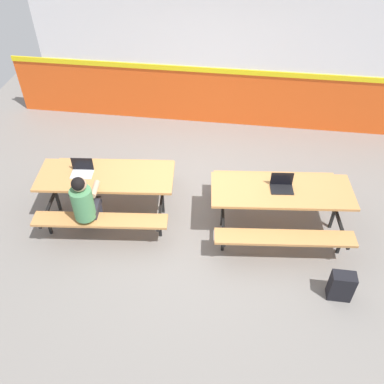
{
  "coord_description": "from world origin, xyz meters",
  "views": [
    {
      "loc": [
        0.62,
        -4.71,
        4.67
      ],
      "look_at": [
        0.0,
        -0.14,
        0.55
      ],
      "focal_mm": 38.91,
      "sensor_mm": 36.0,
      "label": 1
    }
  ],
  "objects_px": {
    "picnic_table_left": "(107,183)",
    "picnic_table_right": "(281,198)",
    "student_nearer": "(85,202)",
    "laptop_silver": "(82,171)",
    "backpack_dark": "(341,286)",
    "laptop_dark": "(282,186)"
  },
  "relations": [
    {
      "from": "picnic_table_right",
      "to": "laptop_dark",
      "type": "bearing_deg",
      "value": 106.79
    },
    {
      "from": "picnic_table_left",
      "to": "student_nearer",
      "type": "relative_size",
      "value": 1.73
    },
    {
      "from": "laptop_silver",
      "to": "backpack_dark",
      "type": "height_order",
      "value": "laptop_silver"
    },
    {
      "from": "laptop_dark",
      "to": "backpack_dark",
      "type": "relative_size",
      "value": 0.77
    },
    {
      "from": "student_nearer",
      "to": "laptop_dark",
      "type": "xyz_separation_m",
      "value": [
        2.72,
        0.62,
        0.08
      ]
    },
    {
      "from": "picnic_table_right",
      "to": "backpack_dark",
      "type": "distance_m",
      "value": 1.46
    },
    {
      "from": "picnic_table_left",
      "to": "laptop_silver",
      "type": "bearing_deg",
      "value": 179.75
    },
    {
      "from": "student_nearer",
      "to": "laptop_silver",
      "type": "xyz_separation_m",
      "value": [
        -0.22,
        0.57,
        0.08
      ]
    },
    {
      "from": "picnic_table_left",
      "to": "laptop_silver",
      "type": "height_order",
      "value": "laptop_silver"
    },
    {
      "from": "student_nearer",
      "to": "laptop_silver",
      "type": "bearing_deg",
      "value": 110.92
    },
    {
      "from": "backpack_dark",
      "to": "laptop_silver",
      "type": "bearing_deg",
      "value": 162.8
    },
    {
      "from": "backpack_dark",
      "to": "picnic_table_right",
      "type": "bearing_deg",
      "value": 124.06
    },
    {
      "from": "picnic_table_left",
      "to": "picnic_table_right",
      "type": "distance_m",
      "value": 2.6
    },
    {
      "from": "backpack_dark",
      "to": "picnic_table_left",
      "type": "bearing_deg",
      "value": 161.16
    },
    {
      "from": "picnic_table_left",
      "to": "laptop_dark",
      "type": "xyz_separation_m",
      "value": [
        2.59,
        0.05,
        0.21
      ]
    },
    {
      "from": "picnic_table_left",
      "to": "picnic_table_right",
      "type": "xyz_separation_m",
      "value": [
        2.6,
        0.02,
        0.0
      ]
    },
    {
      "from": "laptop_silver",
      "to": "backpack_dark",
      "type": "xyz_separation_m",
      "value": [
        3.74,
        -1.16,
        -0.57
      ]
    },
    {
      "from": "student_nearer",
      "to": "laptop_silver",
      "type": "height_order",
      "value": "student_nearer"
    },
    {
      "from": "picnic_table_left",
      "to": "laptop_dark",
      "type": "height_order",
      "value": "laptop_dark"
    },
    {
      "from": "laptop_silver",
      "to": "backpack_dark",
      "type": "bearing_deg",
      "value": -17.2
    },
    {
      "from": "laptop_silver",
      "to": "laptop_dark",
      "type": "height_order",
      "value": "same"
    },
    {
      "from": "laptop_dark",
      "to": "student_nearer",
      "type": "bearing_deg",
      "value": -167.05
    }
  ]
}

